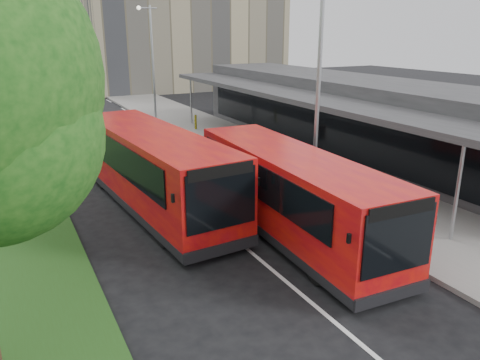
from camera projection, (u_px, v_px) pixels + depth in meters
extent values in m
plane|color=black|center=(241.00, 244.00, 14.75)|extent=(120.00, 120.00, 0.00)
cube|color=slate|center=(188.00, 122.00, 34.28)|extent=(5.00, 80.00, 0.15)
cube|color=silver|center=(123.00, 145.00, 27.45)|extent=(0.12, 70.00, 0.01)
cube|color=silver|center=(365.00, 247.00, 14.50)|extent=(0.12, 2.00, 0.01)
cube|color=silver|center=(267.00, 191.00, 19.58)|extent=(0.12, 2.00, 0.01)
cube|color=silver|center=(209.00, 158.00, 24.66)|extent=(0.12, 2.00, 0.01)
cube|color=silver|center=(171.00, 137.00, 29.74)|extent=(0.12, 2.00, 0.01)
cube|color=silver|center=(144.00, 121.00, 34.82)|extent=(0.12, 2.00, 0.01)
cube|color=silver|center=(124.00, 110.00, 39.89)|extent=(0.12, 2.00, 0.01)
cube|color=silver|center=(109.00, 101.00, 44.97)|extent=(0.12, 2.00, 0.01)
cube|color=silver|center=(96.00, 94.00, 50.05)|extent=(0.12, 2.00, 0.01)
cube|color=silver|center=(86.00, 88.00, 55.13)|extent=(0.12, 2.00, 0.01)
cube|color=tan|center=(181.00, 7.00, 53.69)|extent=(22.00, 12.00, 18.00)
cube|color=#2C2C2E|center=(351.00, 115.00, 25.73)|extent=(5.00, 26.00, 4.00)
cube|color=black|center=(313.00, 126.00, 24.75)|extent=(0.06, 24.00, 2.20)
cube|color=#2C2C2E|center=(294.00, 95.00, 23.67)|extent=(2.80, 26.00, 0.25)
cylinder|color=#999DA1|center=(457.00, 194.00, 14.29)|extent=(0.12, 0.12, 3.30)
cylinder|color=#999DA1|center=(191.00, 102.00, 32.91)|extent=(0.12, 0.12, 3.30)
cylinder|color=#999DA1|center=(318.00, 96.00, 17.02)|extent=(0.16, 0.16, 8.00)
cylinder|color=#999DA1|center=(153.00, 64.00, 33.95)|extent=(0.16, 0.16, 8.00)
cylinder|color=#999DA1|center=(147.00, 8.00, 32.71)|extent=(1.40, 0.10, 0.10)
sphere|color=silver|center=(139.00, 8.00, 32.45)|extent=(0.28, 0.28, 0.28)
cube|color=red|center=(291.00, 190.00, 15.03)|extent=(2.69, 9.70, 2.43)
cube|color=black|center=(290.00, 224.00, 15.39)|extent=(2.71, 9.73, 0.27)
cube|color=black|center=(399.00, 241.00, 10.78)|extent=(2.06, 0.14, 1.60)
cube|color=black|center=(230.00, 146.00, 19.09)|extent=(2.02, 0.14, 1.19)
cube|color=black|center=(255.00, 179.00, 14.67)|extent=(0.40, 8.24, 1.10)
cube|color=black|center=(317.00, 170.00, 15.61)|extent=(0.40, 8.24, 1.10)
cube|color=black|center=(393.00, 295.00, 11.21)|extent=(2.29, 0.18, 0.32)
cube|color=black|center=(403.00, 210.00, 10.54)|extent=(1.92, 0.12, 0.32)
cube|color=black|center=(349.00, 238.00, 10.38)|extent=(0.08, 0.08, 0.23)
cube|color=black|center=(434.00, 220.00, 11.40)|extent=(0.08, 0.08, 0.23)
cylinder|color=black|center=(319.00, 270.00, 12.30)|extent=(0.31, 0.84, 0.82)
cylinder|color=black|center=(376.00, 256.00, 13.07)|extent=(0.31, 0.84, 0.82)
cylinder|color=black|center=(226.00, 197.00, 17.68)|extent=(0.31, 0.84, 0.82)
cylinder|color=black|center=(270.00, 190.00, 18.45)|extent=(0.31, 0.84, 0.82)
cube|color=red|center=(153.00, 166.00, 17.32)|extent=(3.22, 10.44, 2.60)
cube|color=black|center=(155.00, 198.00, 17.70)|extent=(3.24, 10.47, 0.29)
cube|color=black|center=(222.00, 200.00, 13.05)|extent=(2.20, 0.22, 1.71)
cube|color=black|center=(111.00, 131.00, 21.38)|extent=(2.15, 0.21, 1.27)
cube|color=black|center=(117.00, 157.00, 16.79)|extent=(0.71, 8.80, 1.18)
cube|color=black|center=(180.00, 148.00, 18.04)|extent=(0.71, 8.80, 1.18)
cube|color=black|center=(222.00, 249.00, 13.50)|extent=(2.45, 0.26, 0.34)
cube|color=black|center=(221.00, 171.00, 12.79)|extent=(2.06, 0.19, 0.34)
cube|color=black|center=(173.00, 198.00, 12.46)|extent=(0.09, 0.09, 0.24)
cube|color=black|center=(258.00, 182.00, 13.83)|extent=(0.09, 0.09, 0.24)
cylinder|color=black|center=(164.00, 233.00, 14.47)|extent=(0.36, 0.90, 0.88)
cylinder|color=black|center=(222.00, 220.00, 15.49)|extent=(0.36, 0.90, 0.88)
cylinder|color=black|center=(103.00, 178.00, 19.87)|extent=(0.36, 0.90, 0.88)
cylinder|color=black|center=(149.00, 171.00, 20.90)|extent=(0.36, 0.90, 0.88)
cylinder|color=#371E16|center=(247.00, 141.00, 26.10)|extent=(0.57, 0.57, 0.81)
cylinder|color=yellow|center=(196.00, 122.00, 31.15)|extent=(0.20, 0.20, 0.95)
imported|color=#590C1F|center=(89.00, 91.00, 47.30)|extent=(2.29, 3.82, 1.22)
imported|color=navy|center=(47.00, 86.00, 51.13)|extent=(2.29, 4.06, 1.27)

